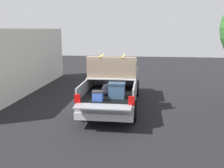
% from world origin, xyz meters
% --- Properties ---
extents(ground_plane, '(40.00, 40.00, 0.00)m').
position_xyz_m(ground_plane, '(0.00, 0.00, 0.00)').
color(ground_plane, black).
extents(pickup_truck, '(6.05, 2.06, 2.23)m').
position_xyz_m(pickup_truck, '(0.35, -0.00, 0.95)').
color(pickup_truck, gray).
rests_on(pickup_truck, ground_plane).
extents(building_facade, '(9.92, 0.36, 3.27)m').
position_xyz_m(building_facade, '(1.85, 4.70, 1.64)').
color(building_facade, silver).
rests_on(building_facade, ground_plane).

